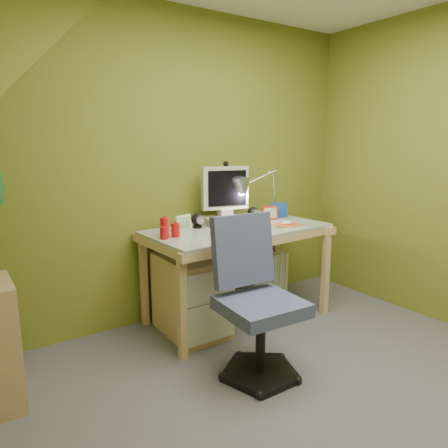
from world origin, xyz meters
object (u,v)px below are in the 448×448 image
desk (238,274)px  radiator (266,275)px  monitor (225,191)px  desk_lamp (269,183)px  task_chair (261,304)px

desk → radiator: (0.51, 0.26, -0.18)m
monitor → desk_lamp: bearing=12.5°
desk → task_chair: size_ratio=1.52×
task_chair → radiator: bearing=52.1°
desk_lamp → task_chair: size_ratio=0.65×
desk → monitor: bearing=86.6°
monitor → radiator: bearing=21.4°
monitor → radiator: (0.51, 0.08, -0.82)m
task_chair → desk_lamp: bearing=51.7°
radiator → desk_lamp: bearing=-127.1°
desk_lamp → task_chair: bearing=-119.6°
monitor → radiator: 0.97m
desk → task_chair: task_chair is taller
task_chair → radiator: task_chair is taller
task_chair → desk: bearing=66.9°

